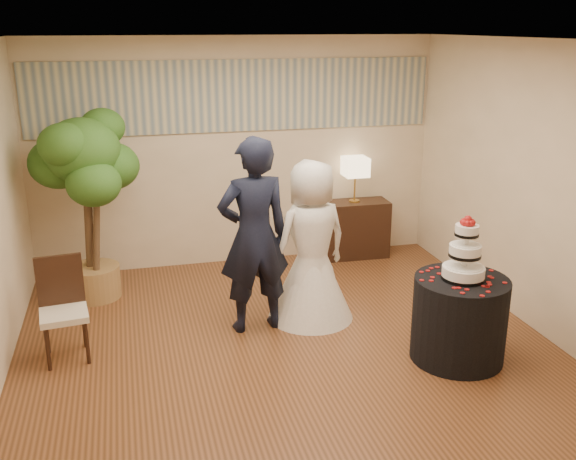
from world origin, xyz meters
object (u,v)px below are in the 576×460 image
object	(u,v)px
console	(353,229)
table_lamp	(355,180)
ficus_tree	(87,206)
wedding_cake	(465,248)
side_chair	(63,311)
groom	(254,236)
cake_table	(459,319)
bride	(311,241)

from	to	relation	value
console	table_lamp	xyz separation A→B (m)	(0.00, 0.00, 0.66)
ficus_tree	wedding_cake	bearing A→B (deg)	-34.89
wedding_cake	ficus_tree	size ratio (longest dim) A/B	0.28
side_chair	wedding_cake	bearing A→B (deg)	-20.88
wedding_cake	console	bearing A→B (deg)	89.77
groom	cake_table	world-z (taller)	groom
wedding_cake	console	distance (m)	2.89
cake_table	console	xyz separation A→B (m)	(0.01, 2.80, -0.02)
cake_table	side_chair	xyz separation A→B (m)	(-3.45, 0.88, 0.08)
console	side_chair	distance (m)	3.96
bride	table_lamp	world-z (taller)	bride
bride	side_chair	xyz separation A→B (m)	(-2.40, -0.29, -0.36)
groom	console	xyz separation A→B (m)	(1.67, 1.73, -0.60)
bride	side_chair	distance (m)	2.44
wedding_cake	console	size ratio (longest dim) A/B	0.66
groom	side_chair	world-z (taller)	groom
cake_table	side_chair	world-z (taller)	side_chair
groom	bride	bearing A→B (deg)	-176.82
cake_table	wedding_cake	xyz separation A→B (m)	(0.00, 0.00, 0.68)
cake_table	console	world-z (taller)	cake_table
console	side_chair	world-z (taller)	side_chair
console	ficus_tree	size ratio (longest dim) A/B	0.42
table_lamp	ficus_tree	xyz separation A→B (m)	(-3.25, -0.54, 0.03)
groom	table_lamp	bearing A→B (deg)	-139.99
wedding_cake	side_chair	distance (m)	3.61
ficus_tree	console	bearing A→B (deg)	9.45
bride	cake_table	xyz separation A→B (m)	(1.05, -1.17, -0.44)
groom	bride	size ratio (longest dim) A/B	1.17
bride	table_lamp	bearing A→B (deg)	-137.76
console	side_chair	xyz separation A→B (m)	(-3.46, -1.92, 0.10)
console	side_chair	bearing A→B (deg)	-148.96
console	cake_table	bearing A→B (deg)	-88.28
console	table_lamp	bearing A→B (deg)	0.00
table_lamp	side_chair	bearing A→B (deg)	-150.91
wedding_cake	side_chair	xyz separation A→B (m)	(-3.45, 0.88, -0.60)
groom	cake_table	xyz separation A→B (m)	(1.66, -1.07, -0.58)
groom	side_chair	xyz separation A→B (m)	(-1.79, -0.19, -0.50)
groom	ficus_tree	xyz separation A→B (m)	(-1.58, 1.19, 0.08)
side_chair	bride	bearing A→B (deg)	0.27
wedding_cake	table_lamp	size ratio (longest dim) A/B	1.01
bride	side_chair	bearing A→B (deg)	-7.93
cake_table	console	size ratio (longest dim) A/B	0.94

